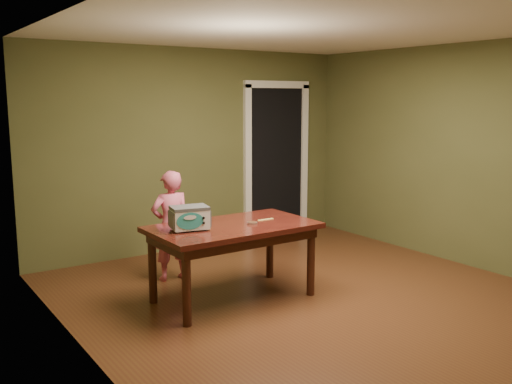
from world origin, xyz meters
The scene contains 8 objects.
floor centered at (0.00, 0.00, 0.00)m, with size 5.00×5.00×0.00m, color #532F17.
room_shell centered at (0.00, 0.00, 1.71)m, with size 4.52×5.02×2.61m.
doorway centered at (1.30, 2.78, 1.06)m, with size 1.10×0.66×2.25m.
dining_table centered at (-0.66, 0.51, 0.65)m, with size 1.61×0.91×0.75m.
toy_oven centered at (-1.10, 0.56, 0.87)m, with size 0.40×0.31×0.22m.
baking_pan centered at (-0.48, 0.44, 0.76)m, with size 0.10×0.10×0.02m.
spatula centered at (-0.27, 0.52, 0.75)m, with size 0.18×0.03×0.01m, color #FEE66E.
child centered at (-0.89, 1.41, 0.60)m, with size 0.44×0.29×1.20m, color #E55E80.
Camera 1 is at (-3.51, -4.08, 1.97)m, focal length 40.00 mm.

